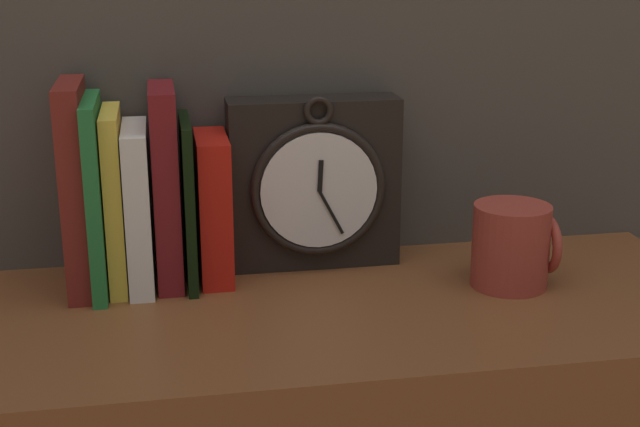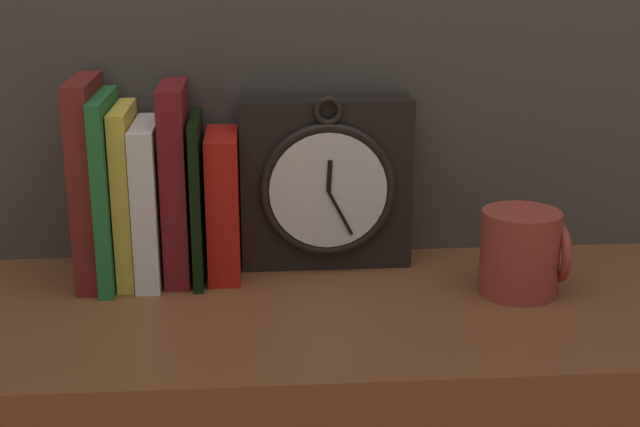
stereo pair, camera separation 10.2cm
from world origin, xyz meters
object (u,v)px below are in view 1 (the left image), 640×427
Objects in this scene: mug at (513,246)px; book_slot3_white at (138,207)px; book_slot4_maroon at (166,186)px; book_slot6_red at (213,207)px; book_slot1_green at (97,196)px; book_slot2_yellow at (115,200)px; book_slot5_black at (188,202)px; clock at (314,183)px; book_slot0_maroon at (77,188)px.

book_slot3_white is at bearing 168.86° from mug.
book_slot4_maroon is 0.07m from book_slot6_red.
book_slot3_white is 1.09× the size of book_slot6_red.
book_slot1_green reaches higher than book_slot2_yellow.
book_slot4_maroon is at bearing 170.21° from book_slot5_black.
clock is 1.05× the size of book_slot2_yellow.
book_slot5_black is (0.09, -0.00, -0.01)m from book_slot2_yellow.
book_slot1_green is (-0.27, -0.04, 0.01)m from clock.
book_slot0_maroon reaches higher than book_slot2_yellow.
book_slot3_white is (0.03, -0.00, -0.01)m from book_slot2_yellow.
book_slot0_maroon is 1.39× the size of book_slot6_red.
book_slot6_red is (0.03, 0.01, -0.01)m from book_slot5_black.
book_slot6_red is at bearing 3.20° from book_slot4_maroon.
book_slot1_green is 1.29× the size of book_slot6_red.
book_slot3_white is 1.92× the size of mug.
book_slot2_yellow is 0.03m from book_slot3_white.
book_slot2_yellow is (0.02, 0.01, -0.01)m from book_slot1_green.
book_slot4_maroon reaches higher than book_slot5_black.
book_slot5_black is (0.11, 0.01, -0.01)m from book_slot1_green.
mug is at bearing -11.14° from book_slot3_white.
book_slot2_yellow is at bearing 172.88° from book_slot3_white.
book_slot4_maroon is at bearing -176.80° from book_slot6_red.
book_slot4_maroon is at bearing 8.63° from book_slot3_white.
book_slot2_yellow is at bearing -173.79° from clock.
book_slot4_maroon reaches higher than clock.
book_slot4_maroon is at bearing 1.72° from book_slot2_yellow.
book_slot3_white reaches higher than book_slot6_red.
book_slot1_green is 1.07× the size of book_slot2_yellow.
book_slot5_black is (0.03, -0.00, -0.02)m from book_slot4_maroon.
book_slot3_white reaches higher than mug.
book_slot1_green is at bearing -172.67° from book_slot4_maroon.
book_slot5_black is at bearing -169.58° from clock.
clock is 1.15× the size of book_slot3_white.
book_slot0_maroon is 1.16× the size of book_slot2_yellow.
clock is 0.90× the size of book_slot0_maroon.
book_slot0_maroon is 1.08× the size of book_slot1_green.
clock is 1.12× the size of book_slot5_black.
mug is (0.48, -0.09, -0.06)m from book_slot2_yellow.
book_slot2_yellow is (0.04, 0.00, -0.02)m from book_slot0_maroon.
clock is 2.22× the size of mug.
mug is (0.23, -0.12, -0.06)m from clock.
clock is 0.14m from book_slot6_red.
book_slot0_maroon reaches higher than book_slot6_red.
book_slot2_yellow reaches higher than book_slot5_black.
clock is at bearing 5.95° from book_slot0_maroon.
book_slot0_maroon is at bearing -177.15° from book_slot4_maroon.
clock is 0.23m from book_slot3_white.
book_slot0_maroon is (-0.30, -0.03, 0.02)m from clock.
book_slot3_white is 0.09m from book_slot6_red.
clock is at bearing 7.81° from book_slot3_white.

